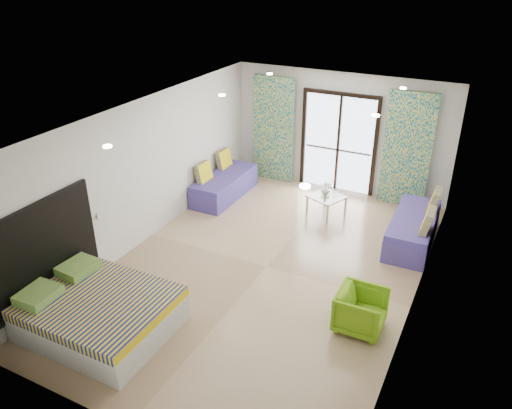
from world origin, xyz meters
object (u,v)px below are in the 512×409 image
at_px(bed, 99,312).
at_px(coffee_table, 327,198).
at_px(armchair, 361,309).
at_px(daybed_left, 224,184).
at_px(daybed_right, 414,228).

relative_size(bed, coffee_table, 2.38).
bearing_deg(bed, armchair, 27.01).
relative_size(coffee_table, armchair, 1.22).
relative_size(bed, armchair, 2.90).
bearing_deg(daybed_left, bed, -82.27).
height_order(bed, daybed_right, daybed_right).
distance_m(daybed_right, coffee_table, 1.89).
bearing_deg(coffee_table, daybed_right, -10.20).
bearing_deg(coffee_table, bed, -109.45).
bearing_deg(bed, daybed_right, 51.86).
bearing_deg(armchair, coffee_table, 26.70).
height_order(bed, coffee_table, coffee_table).
bearing_deg(coffee_table, daybed_left, -175.39).
xyz_separation_m(bed, coffee_table, (1.74, 4.91, 0.09)).
height_order(bed, armchair, same).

